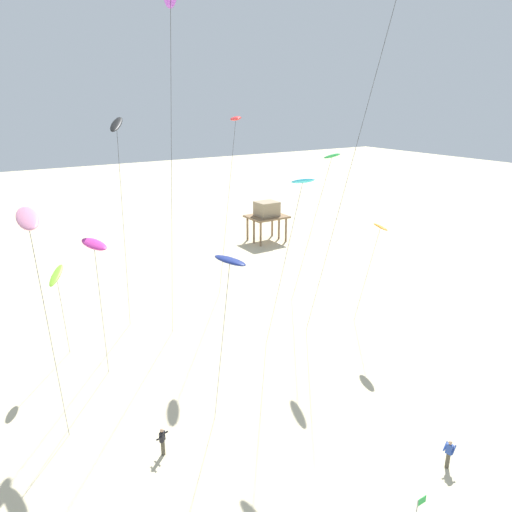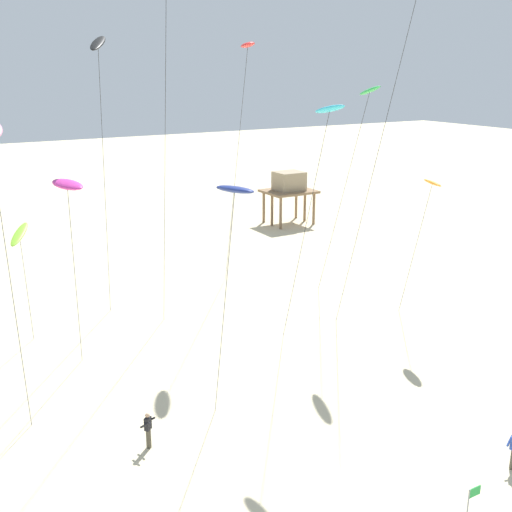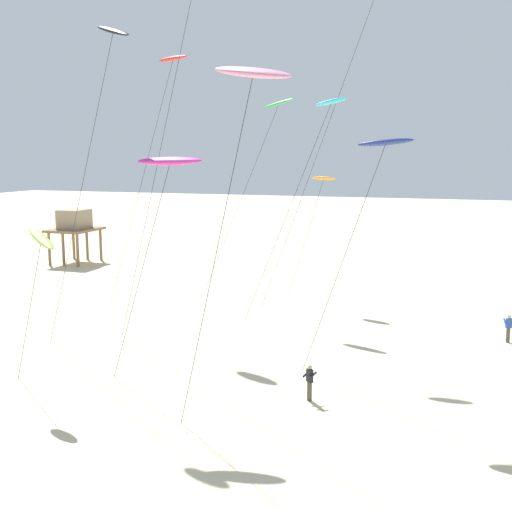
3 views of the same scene
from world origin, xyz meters
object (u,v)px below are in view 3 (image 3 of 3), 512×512
kite_red (172,61)px  kite_pink (252,75)px  stilt_house (74,224)px  kite_flyer_nearest (310,382)px  kite_flyer_middle (508,328)px  kite_magenta (169,162)px  kite_black (112,35)px  kite_green (278,106)px  kite_orange (323,180)px  kite_navy (385,144)px  kite_lime (41,240)px  kite_cyan (329,107)px

kite_red → kite_pink: bearing=-146.0°
kite_red → stilt_house: bearing=50.6°
kite_flyer_nearest → kite_pink: bearing=168.0°
kite_pink → kite_flyer_middle: size_ratio=8.51×
kite_pink → kite_magenta: size_ratio=1.30×
kite_black → kite_red: bearing=8.8°
kite_green → kite_flyer_middle: 21.13m
kite_red → kite_orange: bearing=-46.8°
kite_black → kite_green: 15.46m
kite_green → kite_magenta: bearing=-178.5°
kite_green → kite_magenta: size_ratio=1.37×
kite_navy → kite_flyer_nearest: 11.22m
kite_pink → kite_flyer_middle: kite_pink is taller
kite_flyer_nearest → kite_lime: bearing=101.2°
kite_black → kite_magenta: 8.40m
kite_orange → stilt_house: (7.81, 27.44, -5.11)m
kite_cyan → kite_green: size_ratio=0.96×
kite_flyer_nearest → stilt_house: stilt_house is taller
kite_orange → kite_flyer_nearest: size_ratio=5.64×
kite_black → kite_orange: bearing=-21.3°
kite_magenta → kite_navy: bearing=-65.8°
kite_lime → kite_pink: bearing=-102.4°
kite_magenta → stilt_house: kite_magenta is taller
kite_cyan → kite_flyer_nearest: (-10.22, -1.54, -12.78)m
kite_red → kite_flyer_middle: (0.35, -21.30, -16.07)m
kite_navy → stilt_house: (24.72, 34.05, -7.41)m
kite_orange → kite_red: 13.91m
kite_pink → kite_cyan: size_ratio=0.99×
kite_magenta → kite_flyer_nearest: (1.05, -6.20, -9.73)m
kite_cyan → kite_red: 11.43m
kite_black → kite_cyan: (7.98, -9.30, -3.13)m
kite_navy → kite_magenta: 9.70m
kite_flyer_middle → kite_flyer_nearest: bearing=144.0°
kite_black → kite_flyer_nearest: 19.38m
kite_cyan → kite_orange: (9.61, 2.45, -4.56)m
kite_pink → kite_magenta: (3.79, 5.17, -3.07)m
kite_cyan → kite_flyer_middle: bearing=-78.7°
kite_red → kite_flyer_nearest: 23.54m
kite_pink → kite_black: size_ratio=0.81×
kite_navy → kite_magenta: kite_navy is taller
kite_pink → kite_green: bearing=14.6°
kite_orange → kite_green: (-2.91, 2.69, 5.24)m
kite_black → kite_lime: bearing=164.6°
kite_pink → kite_lime: bearing=77.6°
kite_cyan → kite_red: bearing=80.8°
kite_flyer_nearest → stilt_house: bearing=48.7°
kite_pink → stilt_house: bearing=43.1°
stilt_house → kite_flyer_nearest: bearing=-131.3°
kite_lime → kite_navy: bearing=-70.1°
kite_pink → kite_black: 12.50m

